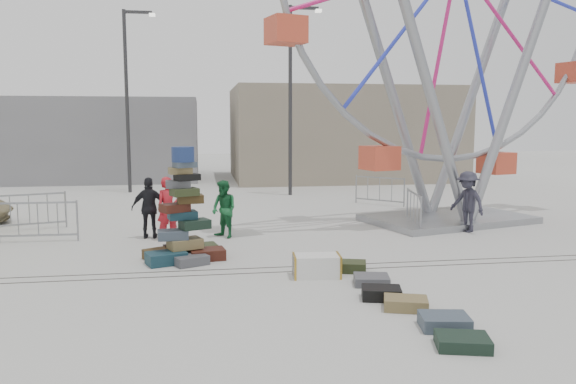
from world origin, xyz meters
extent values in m
plane|color=#9E9E99|center=(0.00, 0.00, 0.00)|extent=(90.00, 90.00, 0.00)
cube|color=#47443F|center=(0.00, 0.60, 0.00)|extent=(40.00, 0.04, 0.01)
cube|color=#47443F|center=(0.00, 1.00, 0.00)|extent=(40.00, 0.04, 0.01)
cube|color=gray|center=(7.00, 20.00, 2.50)|extent=(12.00, 8.00, 5.00)
cube|color=gray|center=(-6.00, 22.00, 2.20)|extent=(10.00, 8.00, 4.40)
cylinder|color=#2D2D30|center=(3.00, 13.00, 4.00)|extent=(0.16, 0.16, 8.00)
cube|color=#2D2D30|center=(3.60, 13.00, 7.90)|extent=(1.20, 0.15, 0.12)
cube|color=silver|center=(4.20, 13.00, 7.80)|extent=(0.25, 0.25, 0.12)
cylinder|color=#2D2D30|center=(-4.00, 15.00, 4.00)|extent=(0.16, 0.16, 8.00)
cube|color=#2D2D30|center=(-3.40, 15.00, 7.90)|extent=(1.20, 0.15, 0.12)
cube|color=silver|center=(-2.80, 15.00, 7.80)|extent=(0.25, 0.25, 0.12)
cube|color=#173845|center=(-1.63, 1.68, 0.14)|extent=(1.00, 0.84, 0.28)
cube|color=#451B12|center=(-0.71, 1.95, 0.13)|extent=(0.87, 0.66, 0.26)
cube|color=#412F14|center=(-1.78, 2.19, 0.12)|extent=(0.90, 0.80, 0.23)
cube|color=#2E371B|center=(-0.86, 2.46, 0.13)|extent=(0.86, 0.68, 0.26)
cube|color=#515258|center=(-1.08, 1.51, 0.11)|extent=(0.86, 0.75, 0.21)
cube|color=black|center=(-1.38, 2.53, 0.12)|extent=(0.78, 0.60, 0.23)
cube|color=olive|center=(-1.21, 1.97, 0.39)|extent=(0.88, 0.75, 0.23)
cube|color=#414E5D|center=(-1.48, 1.93, 0.62)|extent=(0.72, 0.53, 0.21)
cube|color=black|center=(-0.98, 2.02, 0.83)|extent=(0.78, 0.67, 0.21)
cube|color=#173845|center=(-1.26, 2.12, 1.03)|extent=(0.72, 0.56, 0.19)
cube|color=#451B12|center=(-1.43, 2.02, 1.22)|extent=(0.75, 0.68, 0.19)
cube|color=#412F14|center=(-1.08, 2.07, 1.41)|extent=(0.63, 0.48, 0.19)
cube|color=#2E371B|center=(-1.20, 1.92, 1.59)|extent=(0.70, 0.60, 0.17)
cube|color=#515258|center=(-1.34, 2.02, 1.76)|extent=(0.58, 0.42, 0.17)
cube|color=black|center=(-1.13, 2.00, 1.92)|extent=(0.63, 0.55, 0.15)
cube|color=olive|center=(-1.28, 2.01, 2.07)|extent=(0.57, 0.44, 0.15)
cube|color=#414E5D|center=(-1.17, 1.95, 2.21)|extent=(0.58, 0.50, 0.13)
cylinder|color=navy|center=(-1.21, 1.97, 2.44)|extent=(0.51, 0.51, 0.34)
cube|color=gray|center=(6.93, 5.73, 0.10)|extent=(5.64, 4.26, 0.20)
cylinder|color=gray|center=(5.64, 4.42, 4.00)|extent=(3.43, 1.25, 8.12)
cylinder|color=gray|center=(8.72, 5.30, 4.00)|extent=(3.43, 1.25, 8.12)
cylinder|color=gray|center=(5.14, 6.15, 4.00)|extent=(3.43, 1.25, 8.12)
cylinder|color=gray|center=(8.22, 7.03, 4.00)|extent=(3.43, 1.25, 8.12)
cube|color=#C4422A|center=(6.93, 5.73, 1.50)|extent=(1.11, 1.11, 0.70)
cube|color=silver|center=(1.50, 0.16, 0.23)|extent=(1.01, 0.63, 0.45)
cube|color=#2E371B|center=(2.26, 0.45, 0.11)|extent=(0.85, 0.68, 0.22)
cube|color=#515258|center=(2.45, -0.58, 0.09)|extent=(0.78, 0.70, 0.18)
cube|color=black|center=(2.35, -1.48, 0.11)|extent=(0.79, 0.64, 0.22)
cube|color=olive|center=(2.59, -2.08, 0.10)|extent=(0.85, 0.70, 0.21)
cube|color=#414E5D|center=(2.86, -3.02, 0.11)|extent=(0.83, 0.69, 0.22)
cube|color=black|center=(2.79, -3.77, 0.09)|extent=(0.85, 0.72, 0.18)
imported|color=#A51721|center=(-1.70, 4.31, 0.85)|extent=(0.73, 0.61, 1.71)
imported|color=#175C2E|center=(-0.21, 4.37, 0.79)|extent=(0.95, 0.98, 1.59)
imported|color=black|center=(-2.22, 4.62, 0.84)|extent=(0.99, 0.42, 1.68)
imported|color=#272734|center=(6.76, 4.13, 0.88)|extent=(1.05, 1.30, 1.76)
camera|label=1|loc=(-0.81, -10.89, 3.18)|focal=35.00mm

